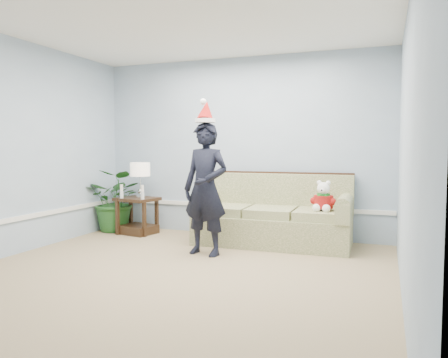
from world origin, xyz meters
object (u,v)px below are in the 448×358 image
man (206,189)px  teddy_bear (323,200)px  sofa (273,219)px  side_table (137,220)px  houseplant (116,200)px  table_lamp (140,171)px

man → teddy_bear: bearing=38.2°
sofa → side_table: bearing=-179.9°
sofa → man: (-0.64, -0.91, 0.48)m
side_table → teddy_bear: (2.87, -0.12, 0.44)m
man → sofa: bearing=64.1°
side_table → man: man is taller
houseplant → man: bearing=-25.5°
man → teddy_bear: 1.55m
teddy_bear → table_lamp: bearing=-177.3°
teddy_bear → houseplant: bearing=-177.7°
man → table_lamp: bearing=158.4°
table_lamp → man: bearing=-30.9°
table_lamp → teddy_bear: table_lamp is taller
side_table → teddy_bear: 2.90m
sofa → man: bearing=-126.5°
sofa → teddy_bear: bearing=-14.6°
table_lamp → teddy_bear: 2.84m
houseplant → man: man is taller
sofa → side_table: sofa is taller
table_lamp → teddy_bear: (2.82, -0.14, -0.32)m
sofa → side_table: (-2.16, -0.05, -0.13)m
sofa → teddy_bear: size_ratio=5.27×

